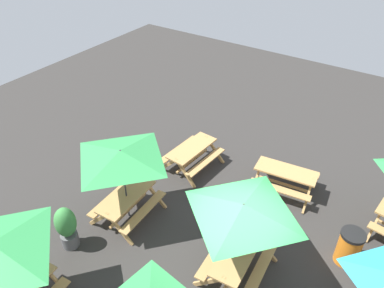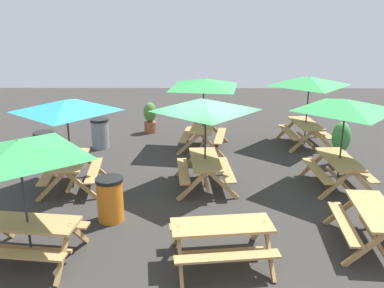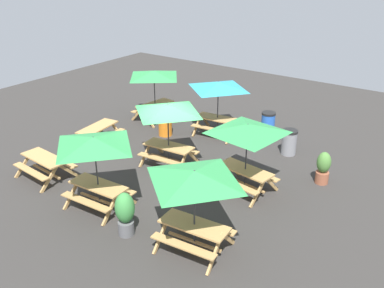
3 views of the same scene
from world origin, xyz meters
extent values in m
plane|color=#33302D|center=(0.00, 0.00, 0.00)|extent=(27.61, 27.61, 0.00)
cube|color=tan|center=(3.00, 3.14, 0.74)|extent=(1.85, 0.84, 0.05)
cube|color=tan|center=(2.96, 2.59, 0.45)|extent=(1.81, 0.40, 0.04)
cube|color=tan|center=(3.04, 3.69, 0.45)|extent=(1.81, 0.40, 0.04)
cube|color=tan|center=(2.20, 2.84, 0.37)|extent=(0.12, 0.80, 0.81)
cube|color=tan|center=(2.25, 3.57, 0.37)|extent=(0.12, 0.80, 0.81)
cube|color=tan|center=(3.75, 2.72, 0.37)|extent=(0.12, 0.80, 0.81)
cube|color=tan|center=(3.81, 3.45, 0.37)|extent=(0.12, 0.80, 0.81)
cube|color=tan|center=(3.00, 3.14, 0.22)|extent=(1.56, 0.19, 0.06)
cube|color=tan|center=(-2.94, -0.03, 0.74)|extent=(1.88, 0.95, 0.05)
cube|color=tan|center=(-3.02, -0.57, 0.45)|extent=(1.82, 0.52, 0.04)
cube|color=tan|center=(-2.87, 0.52, 0.45)|extent=(1.82, 0.52, 0.04)
cube|color=tan|center=(-3.77, -0.27, 0.37)|extent=(0.18, 0.80, 0.81)
cube|color=tan|center=(-3.66, 0.45, 0.37)|extent=(0.18, 0.80, 0.81)
cube|color=tan|center=(-2.23, -0.50, 0.37)|extent=(0.18, 0.80, 0.81)
cube|color=tan|center=(-2.12, 0.22, 0.37)|extent=(0.18, 0.80, 0.81)
cube|color=tan|center=(-2.94, -0.03, 0.22)|extent=(1.55, 0.29, 0.06)
cylinder|color=#2D2D33|center=(-2.94, -0.03, 1.15)|extent=(0.04, 0.04, 2.30)
pyramid|color=green|center=(-2.94, -0.03, 2.16)|extent=(2.80, 2.80, 0.28)
cube|color=tan|center=(0.25, -3.43, 0.74)|extent=(1.86, 0.87, 0.05)
cube|color=tan|center=(0.31, -3.98, 0.45)|extent=(1.82, 0.43, 0.04)
cube|color=tan|center=(0.20, -2.89, 0.45)|extent=(1.82, 0.43, 0.04)
cube|color=tan|center=(-0.49, -3.87, 0.37)|extent=(0.14, 0.80, 0.81)
cube|color=tan|center=(-0.56, -3.15, 0.37)|extent=(0.14, 0.80, 0.81)
cube|color=tan|center=(1.07, -3.72, 0.37)|extent=(0.14, 0.80, 0.81)
cube|color=tan|center=(1.00, -3.00, 0.37)|extent=(0.14, 0.80, 0.81)
cube|color=tan|center=(0.25, -3.43, 0.22)|extent=(1.56, 0.22, 0.06)
cylinder|color=#2D2D33|center=(0.25, -3.43, 1.15)|extent=(0.04, 0.04, 2.30)
pyramid|color=teal|center=(0.25, -3.43, 2.16)|extent=(2.18, 2.18, 0.28)
cube|color=tan|center=(3.60, 0.18, 0.74)|extent=(0.91, 1.87, 0.05)
cube|color=tan|center=(4.15, 0.24, 0.45)|extent=(0.47, 1.82, 0.04)
cube|color=tan|center=(3.05, 0.11, 0.45)|extent=(0.47, 1.82, 0.04)
cube|color=tan|center=(4.06, -0.56, 0.37)|extent=(0.80, 0.16, 0.81)
cube|color=tan|center=(3.33, -0.64, 0.37)|extent=(0.80, 0.16, 0.81)
cube|color=tan|center=(3.87, 0.99, 0.37)|extent=(0.80, 0.16, 0.81)
cube|color=tan|center=(3.14, 0.91, 0.37)|extent=(0.80, 0.16, 0.81)
cube|color=tan|center=(3.60, 0.18, 0.22)|extent=(0.26, 1.56, 0.06)
cube|color=tan|center=(-3.35, 3.39, 0.74)|extent=(1.85, 0.85, 0.05)
cube|color=tan|center=(-3.31, 2.84, 0.45)|extent=(1.82, 0.41, 0.04)
cube|color=tan|center=(-3.40, 3.93, 0.45)|extent=(1.82, 0.41, 0.04)
cube|color=tan|center=(-4.10, 2.96, 0.37)|extent=(0.13, 0.80, 0.81)
cube|color=tan|center=(-4.16, 3.68, 0.37)|extent=(0.13, 0.80, 0.81)
cube|color=tan|center=(-2.55, 3.09, 0.37)|extent=(0.13, 0.80, 0.81)
cube|color=tan|center=(-2.61, 3.82, 0.37)|extent=(0.13, 0.80, 0.81)
cube|color=tan|center=(-3.35, 3.39, 0.22)|extent=(1.56, 0.20, 0.06)
cylinder|color=#2D2D33|center=(-3.35, 3.39, 1.15)|extent=(0.04, 0.04, 2.30)
pyramid|color=green|center=(-3.35, 3.39, 2.16)|extent=(2.16, 2.16, 0.28)
cube|color=tan|center=(0.18, -0.05, 0.74)|extent=(1.85, 0.84, 0.05)
cube|color=tan|center=(0.22, -0.59, 0.45)|extent=(1.81, 0.40, 0.04)
cube|color=tan|center=(0.14, 0.50, 0.45)|extent=(1.81, 0.40, 0.04)
cube|color=tan|center=(-0.57, -0.47, 0.37)|extent=(0.12, 0.80, 0.81)
cube|color=tan|center=(-0.63, 0.26, 0.37)|extent=(0.12, 0.80, 0.81)
cube|color=tan|center=(0.98, -0.35, 0.37)|extent=(0.12, 0.80, 0.81)
cube|color=tan|center=(0.93, 0.38, 0.37)|extent=(0.12, 0.80, 0.81)
cube|color=tan|center=(0.18, -0.05, 0.22)|extent=(1.56, 0.19, 0.06)
cylinder|color=#2D2D33|center=(0.18, -0.05, 1.15)|extent=(0.04, 0.04, 2.30)
pyramid|color=green|center=(0.18, -0.05, 2.16)|extent=(2.15, 2.15, 0.28)
cube|color=tan|center=(0.15, 3.38, 0.74)|extent=(1.83, 0.80, 0.05)
cube|color=tan|center=(0.18, 2.83, 0.45)|extent=(1.81, 0.36, 0.04)
cube|color=tan|center=(0.12, 3.93, 0.45)|extent=(1.81, 0.36, 0.04)
cube|color=tan|center=(-0.61, 2.97, 0.37)|extent=(0.10, 0.80, 0.81)
cube|color=tan|center=(-0.65, 3.70, 0.37)|extent=(0.10, 0.80, 0.81)
cube|color=tan|center=(0.95, 3.06, 0.37)|extent=(0.10, 0.80, 0.81)
cube|color=tan|center=(0.91, 3.79, 0.37)|extent=(0.10, 0.80, 0.81)
cube|color=tan|center=(0.15, 3.38, 0.22)|extent=(1.56, 0.15, 0.06)
cylinder|color=#2D2D33|center=(0.15, 3.38, 1.15)|extent=(0.04, 0.04, 2.30)
pyramid|color=green|center=(0.15, 3.38, 2.16)|extent=(2.10, 2.10, 0.28)
cube|color=tan|center=(3.53, -3.30, 0.74)|extent=(0.91, 1.87, 0.05)
cube|color=tan|center=(4.08, -3.37, 0.45)|extent=(0.48, 1.82, 0.04)
cube|color=tan|center=(2.99, -3.24, 0.45)|extent=(0.48, 1.82, 0.04)
cube|color=tan|center=(3.80, -4.12, 0.37)|extent=(0.80, 0.16, 0.81)
cube|color=tan|center=(3.08, -4.03, 0.37)|extent=(0.80, 0.16, 0.81)
cube|color=tan|center=(3.99, -2.57, 0.37)|extent=(0.80, 0.16, 0.81)
cube|color=tan|center=(3.27, -2.49, 0.37)|extent=(0.80, 0.16, 0.81)
cube|color=tan|center=(3.53, -3.30, 0.22)|extent=(0.26, 1.56, 0.06)
cylinder|color=#2D2D33|center=(3.53, -3.30, 1.15)|extent=(0.04, 0.04, 2.30)
pyramid|color=green|center=(3.53, -3.30, 2.16)|extent=(2.23, 2.23, 0.28)
cylinder|color=gray|center=(-2.99, -3.40, 0.45)|extent=(0.56, 0.56, 0.90)
cylinder|color=black|center=(-2.99, -3.40, 0.94)|extent=(0.59, 0.59, 0.08)
cylinder|color=orange|center=(2.01, -2.13, 0.45)|extent=(0.56, 0.56, 0.90)
cylinder|color=black|center=(2.01, -2.13, 0.94)|extent=(0.59, 0.59, 0.08)
cylinder|color=blue|center=(-1.47, -4.70, 0.45)|extent=(0.56, 0.56, 0.90)
cylinder|color=black|center=(-1.47, -4.70, 0.94)|extent=(0.59, 0.59, 0.08)
cylinder|color=#935138|center=(-4.82, -1.94, 0.20)|extent=(0.44, 0.44, 0.40)
ellipsoid|color=#4C7F38|center=(-4.82, -1.94, 0.76)|extent=(0.46, 0.46, 0.72)
cylinder|color=#59595B|center=(-1.47, 3.94, 0.20)|extent=(0.44, 0.44, 0.40)
ellipsoid|color=#3D8C42|center=(-1.47, 3.94, 0.84)|extent=(0.54, 0.54, 0.89)
camera|label=1|loc=(-5.06, -2.27, 7.81)|focal=35.00mm
camera|label=2|loc=(10.37, -0.31, 4.44)|focal=40.00mm
camera|label=3|loc=(-8.54, 10.80, 7.07)|focal=40.00mm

